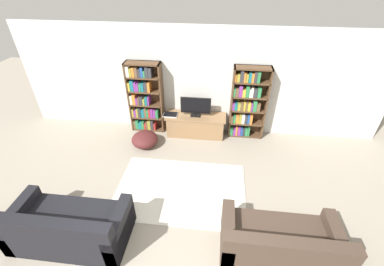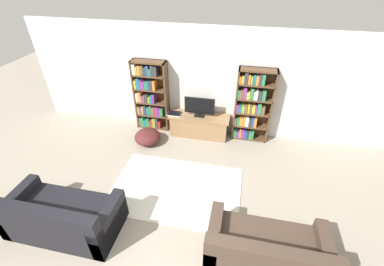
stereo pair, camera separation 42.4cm
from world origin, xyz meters
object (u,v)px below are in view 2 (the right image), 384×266
(television, at_px, (199,107))
(laptop, at_px, (174,114))
(bookshelf_left, at_px, (150,96))
(beanbag_ottoman, at_px, (148,137))
(couch_right_sofa, at_px, (266,252))
(bookshelf_right, at_px, (251,105))
(couch_left_sectional, at_px, (63,217))
(tv_stand, at_px, (199,125))

(television, distance_m, laptop, 0.67)
(bookshelf_left, xyz_separation_m, beanbag_ottoman, (0.14, -0.76, -0.70))
(television, distance_m, couch_right_sofa, 3.52)
(television, bearing_deg, beanbag_ottoman, -151.88)
(bookshelf_left, bearing_deg, bookshelf_right, 0.02)
(couch_left_sectional, distance_m, beanbag_ottoman, 2.63)
(bookshelf_left, distance_m, television, 1.30)
(tv_stand, distance_m, couch_left_sectional, 3.60)
(laptop, bearing_deg, beanbag_ottoman, -132.77)
(laptop, bearing_deg, couch_right_sofa, -54.50)
(laptop, bearing_deg, bookshelf_left, 164.95)
(tv_stand, relative_size, laptop, 4.30)
(bookshelf_left, relative_size, couch_left_sectional, 1.00)
(bookshelf_left, bearing_deg, tv_stand, -6.04)
(television, height_order, laptop, television)
(bookshelf_left, bearing_deg, couch_left_sectional, -96.07)
(couch_right_sofa, bearing_deg, tv_stand, 116.74)
(bookshelf_left, distance_m, couch_left_sectional, 3.40)
(couch_left_sectional, height_order, beanbag_ottoman, couch_left_sectional)
(couch_left_sectional, relative_size, beanbag_ottoman, 2.87)
(television, relative_size, laptop, 2.11)
(television, bearing_deg, couch_right_sofa, -63.24)
(tv_stand, xyz_separation_m, couch_right_sofa, (1.57, -3.11, 0.01))
(bookshelf_right, bearing_deg, beanbag_ottoman, -162.20)
(television, distance_m, couch_left_sectional, 3.63)
(beanbag_ottoman, bearing_deg, television, 28.12)
(tv_stand, xyz_separation_m, laptop, (-0.62, -0.04, 0.28))
(television, bearing_deg, couch_left_sectional, -117.30)
(couch_left_sectional, bearing_deg, bookshelf_left, 83.93)
(bookshelf_right, bearing_deg, couch_right_sofa, -83.66)
(laptop, distance_m, couch_left_sectional, 3.33)
(bookshelf_left, bearing_deg, couch_right_sofa, -48.63)
(bookshelf_right, distance_m, couch_right_sofa, 3.33)
(couch_left_sectional, bearing_deg, television, 62.70)
(bookshelf_right, height_order, laptop, bookshelf_right)
(bookshelf_right, height_order, couch_left_sectional, bookshelf_right)
(tv_stand, distance_m, beanbag_ottoman, 1.31)
(bookshelf_right, distance_m, beanbag_ottoman, 2.58)
(beanbag_ottoman, bearing_deg, couch_left_sectional, -100.87)
(laptop, distance_m, couch_right_sofa, 3.78)
(tv_stand, distance_m, laptop, 0.68)
(laptop, relative_size, couch_right_sofa, 0.20)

